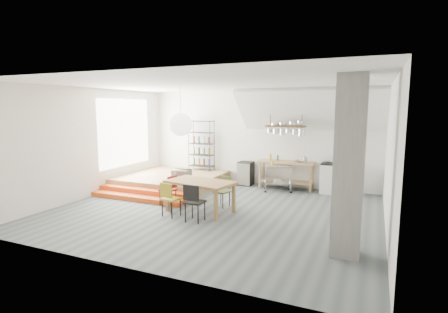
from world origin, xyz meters
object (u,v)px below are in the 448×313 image
at_px(stove, 331,178).
at_px(rolling_cart, 278,175).
at_px(dining_table, 200,184).
at_px(mini_fridge, 246,173).

height_order(stove, rolling_cart, stove).
relative_size(dining_table, mini_fridge, 2.25).
bearing_deg(stove, dining_table, -129.85).
relative_size(stove, dining_table, 0.65).
xyz_separation_m(dining_table, mini_fridge, (-0.01, 3.40, -0.31)).
height_order(rolling_cart, mini_fridge, rolling_cart).
xyz_separation_m(stove, rolling_cart, (-1.55, -0.46, 0.06)).
distance_m(dining_table, mini_fridge, 3.41).
height_order(dining_table, rolling_cart, rolling_cart).
bearing_deg(mini_fridge, dining_table, -89.91).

